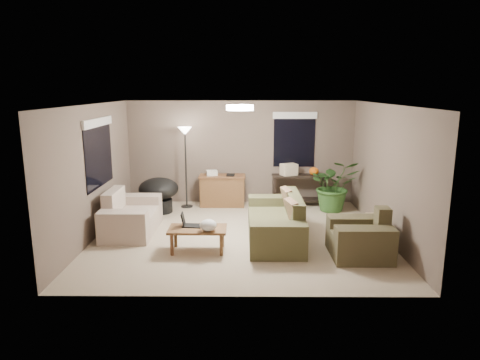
{
  "coord_description": "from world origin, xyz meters",
  "views": [
    {
      "loc": [
        0.07,
        -7.87,
        2.78
      ],
      "look_at": [
        0.0,
        0.2,
        1.05
      ],
      "focal_mm": 32.0,
      "sensor_mm": 36.0,
      "label": 1
    }
  ],
  "objects_px": {
    "main_sofa": "(277,224)",
    "armchair": "(360,239)",
    "coffee_table": "(198,231)",
    "cat_scratching_post": "(372,229)",
    "floor_lamp": "(185,140)",
    "desk": "(222,190)",
    "loveseat": "(130,217)",
    "houseplant": "(334,191)",
    "papasan_chair": "(159,192)",
    "console_table": "(299,188)"
  },
  "relations": [
    {
      "from": "main_sofa",
      "to": "loveseat",
      "type": "height_order",
      "value": "same"
    },
    {
      "from": "desk",
      "to": "floor_lamp",
      "type": "distance_m",
      "value": 1.49
    },
    {
      "from": "armchair",
      "to": "coffee_table",
      "type": "xyz_separation_m",
      "value": [
        -2.77,
        0.2,
        0.06
      ]
    },
    {
      "from": "desk",
      "to": "houseplant",
      "type": "height_order",
      "value": "houseplant"
    },
    {
      "from": "coffee_table",
      "to": "papasan_chair",
      "type": "height_order",
      "value": "papasan_chair"
    },
    {
      "from": "armchair",
      "to": "console_table",
      "type": "height_order",
      "value": "armchair"
    },
    {
      "from": "desk",
      "to": "main_sofa",
      "type": "bearing_deg",
      "value": -64.06
    },
    {
      "from": "console_table",
      "to": "cat_scratching_post",
      "type": "relative_size",
      "value": 2.6
    },
    {
      "from": "main_sofa",
      "to": "papasan_chair",
      "type": "distance_m",
      "value": 3.12
    },
    {
      "from": "main_sofa",
      "to": "papasan_chair",
      "type": "xyz_separation_m",
      "value": [
        -2.56,
        1.78,
        0.17
      ]
    },
    {
      "from": "main_sofa",
      "to": "armchair",
      "type": "bearing_deg",
      "value": -31.39
    },
    {
      "from": "houseplant",
      "to": "cat_scratching_post",
      "type": "xyz_separation_m",
      "value": [
        0.32,
        -1.97,
        -0.26
      ]
    },
    {
      "from": "houseplant",
      "to": "floor_lamp",
      "type": "bearing_deg",
      "value": 175.02
    },
    {
      "from": "main_sofa",
      "to": "floor_lamp",
      "type": "xyz_separation_m",
      "value": [
        -1.99,
        2.23,
        1.3
      ]
    },
    {
      "from": "papasan_chair",
      "to": "houseplant",
      "type": "distance_m",
      "value": 4.02
    },
    {
      "from": "floor_lamp",
      "to": "houseplant",
      "type": "distance_m",
      "value": 3.64
    },
    {
      "from": "armchair",
      "to": "desk",
      "type": "distance_m",
      "value": 4.01
    },
    {
      "from": "coffee_table",
      "to": "desk",
      "type": "distance_m",
      "value": 2.97
    },
    {
      "from": "coffee_table",
      "to": "houseplant",
      "type": "bearing_deg",
      "value": 41.58
    },
    {
      "from": "armchair",
      "to": "floor_lamp",
      "type": "bearing_deg",
      "value": 137.54
    },
    {
      "from": "armchair",
      "to": "main_sofa",
      "type": "bearing_deg",
      "value": 148.61
    },
    {
      "from": "armchair",
      "to": "houseplant",
      "type": "xyz_separation_m",
      "value": [
        0.11,
        2.75,
        0.17
      ]
    },
    {
      "from": "cat_scratching_post",
      "to": "papasan_chair",
      "type": "bearing_deg",
      "value": 157.22
    },
    {
      "from": "main_sofa",
      "to": "console_table",
      "type": "xyz_separation_m",
      "value": [
        0.71,
        2.39,
        0.14
      ]
    },
    {
      "from": "armchair",
      "to": "houseplant",
      "type": "distance_m",
      "value": 2.76
    },
    {
      "from": "armchair",
      "to": "coffee_table",
      "type": "distance_m",
      "value": 2.78
    },
    {
      "from": "floor_lamp",
      "to": "desk",
      "type": "bearing_deg",
      "value": 7.01
    },
    {
      "from": "cat_scratching_post",
      "to": "loveseat",
      "type": "bearing_deg",
      "value": 174.84
    },
    {
      "from": "loveseat",
      "to": "floor_lamp",
      "type": "height_order",
      "value": "floor_lamp"
    },
    {
      "from": "main_sofa",
      "to": "coffee_table",
      "type": "height_order",
      "value": "main_sofa"
    },
    {
      "from": "main_sofa",
      "to": "console_table",
      "type": "bearing_deg",
      "value": 73.43
    },
    {
      "from": "main_sofa",
      "to": "loveseat",
      "type": "relative_size",
      "value": 1.38
    },
    {
      "from": "desk",
      "to": "houseplant",
      "type": "xyz_separation_m",
      "value": [
        2.59,
        -0.4,
        0.09
      ]
    },
    {
      "from": "desk",
      "to": "papasan_chair",
      "type": "relative_size",
      "value": 1.17
    },
    {
      "from": "cat_scratching_post",
      "to": "main_sofa",
      "type": "bearing_deg",
      "value": 178.79
    },
    {
      "from": "desk",
      "to": "loveseat",
      "type": "bearing_deg",
      "value": -131.41
    },
    {
      "from": "floor_lamp",
      "to": "armchair",
      "type": "bearing_deg",
      "value": -42.46
    },
    {
      "from": "floor_lamp",
      "to": "loveseat",
      "type": "bearing_deg",
      "value": -115.22
    },
    {
      "from": "loveseat",
      "to": "cat_scratching_post",
      "type": "bearing_deg",
      "value": -5.16
    },
    {
      "from": "armchair",
      "to": "loveseat",
      "type": "bearing_deg",
      "value": 164.03
    },
    {
      "from": "coffee_table",
      "to": "papasan_chair",
      "type": "distance_m",
      "value": 2.67
    },
    {
      "from": "main_sofa",
      "to": "desk",
      "type": "relative_size",
      "value": 2.0
    },
    {
      "from": "main_sofa",
      "to": "cat_scratching_post",
      "type": "relative_size",
      "value": 4.4
    },
    {
      "from": "armchair",
      "to": "houseplant",
      "type": "relative_size",
      "value": 0.83
    },
    {
      "from": "floor_lamp",
      "to": "houseplant",
      "type": "xyz_separation_m",
      "value": [
        3.44,
        -0.3,
        -1.13
      ]
    },
    {
      "from": "main_sofa",
      "to": "floor_lamp",
      "type": "relative_size",
      "value": 1.15
    },
    {
      "from": "main_sofa",
      "to": "armchair",
      "type": "distance_m",
      "value": 1.58
    },
    {
      "from": "desk",
      "to": "console_table",
      "type": "bearing_deg",
      "value": 1.67
    },
    {
      "from": "desk",
      "to": "floor_lamp",
      "type": "height_order",
      "value": "floor_lamp"
    },
    {
      "from": "main_sofa",
      "to": "papasan_chair",
      "type": "bearing_deg",
      "value": 145.15
    }
  ]
}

